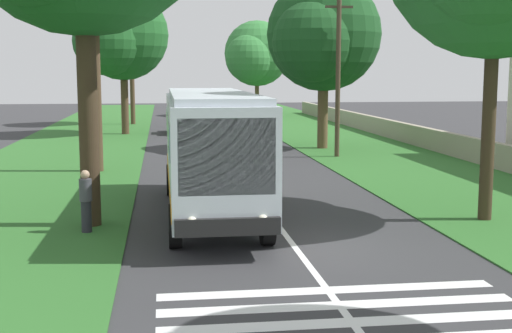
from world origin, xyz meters
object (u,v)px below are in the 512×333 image
(roadside_tree_right_2, at_px, (320,37))
(utility_pole, at_px, (338,74))
(trailing_car_0, at_px, (248,134))
(roadside_tree_right_1, at_px, (255,55))
(coach_bus, at_px, (210,145))
(roadside_tree_left_2, at_px, (119,37))
(pedestrian, at_px, (86,200))
(trailing_car_1, at_px, (181,124))
(trailing_car_2, at_px, (228,118))
(roadside_tree_left_3, at_px, (129,29))

(roadside_tree_right_2, xyz_separation_m, utility_pole, (-3.89, -0.04, -2.01))
(trailing_car_0, bearing_deg, roadside_tree_right_1, -8.52)
(coach_bus, bearing_deg, roadside_tree_left_2, 8.64)
(utility_pole, distance_m, pedestrian, 19.23)
(trailing_car_1, bearing_deg, roadside_tree_right_1, -22.32)
(trailing_car_1, distance_m, utility_pole, 17.13)
(roadside_tree_right_2, bearing_deg, roadside_tree_right_1, -0.70)
(coach_bus, distance_m, roadside_tree_right_2, 19.28)
(roadside_tree_left_2, bearing_deg, coach_bus, -171.36)
(trailing_car_2, xyz_separation_m, roadside_tree_right_2, (-16.92, -3.56, 5.57))
(coach_bus, bearing_deg, trailing_car_1, 0.22)
(roadside_tree_right_1, height_order, pedestrian, roadside_tree_right_1)
(coach_bus, xyz_separation_m, roadside_tree_left_3, (37.07, 3.99, 5.58))
(trailing_car_1, distance_m, trailing_car_2, 7.03)
(roadside_tree_right_1, bearing_deg, roadside_tree_right_2, 179.30)
(trailing_car_2, height_order, roadside_tree_left_3, roadside_tree_left_3)
(trailing_car_0, relative_size, pedestrian, 2.54)
(coach_bus, height_order, roadside_tree_right_2, roadside_tree_right_2)
(trailing_car_0, height_order, utility_pole, utility_pole)
(trailing_car_0, height_order, roadside_tree_right_2, roadside_tree_right_2)
(roadside_tree_left_2, xyz_separation_m, pedestrian, (-29.83, -0.72, -5.74))
(roadside_tree_left_2, bearing_deg, trailing_car_0, -134.99)
(trailing_car_2, bearing_deg, trailing_car_1, 146.21)
(trailing_car_1, height_order, roadside_tree_right_1, roadside_tree_right_1)
(roadside_tree_left_3, distance_m, roadside_tree_right_2, 22.81)
(roadside_tree_right_2, distance_m, utility_pole, 4.38)
(roadside_tree_right_1, distance_m, roadside_tree_right_2, 30.19)
(roadside_tree_right_1, bearing_deg, pedestrian, 167.24)
(coach_bus, distance_m, roadside_tree_right_1, 48.30)
(trailing_car_1, height_order, pedestrian, pedestrian)
(trailing_car_0, relative_size, roadside_tree_right_2, 0.45)
(roadside_tree_right_1, bearing_deg, coach_bus, 170.76)
(trailing_car_2, bearing_deg, roadside_tree_right_2, -168.10)
(trailing_car_0, relative_size, trailing_car_2, 1.00)
(roadside_tree_left_3, xyz_separation_m, utility_pole, (-23.62, -11.39, -3.50))
(coach_bus, xyz_separation_m, pedestrian, (-2.05, 3.50, -1.24))
(coach_bus, height_order, trailing_car_0, coach_bus)
(trailing_car_1, bearing_deg, roadside_tree_left_3, 24.18)
(trailing_car_1, distance_m, roadside_tree_right_2, 14.48)
(roadside_tree_right_2, relative_size, utility_pole, 1.18)
(trailing_car_2, distance_m, roadside_tree_left_2, 11.92)
(trailing_car_1, xyz_separation_m, roadside_tree_left_2, (-0.64, 4.11, 5.98))
(roadside_tree_right_1, bearing_deg, roadside_tree_left_2, 148.81)
(roadside_tree_left_3, bearing_deg, trailing_car_1, -155.82)
(trailing_car_1, xyz_separation_m, roadside_tree_right_2, (-11.08, -7.47, 5.57))
(coach_bus, xyz_separation_m, utility_pole, (13.45, -7.40, 2.08))
(trailing_car_0, bearing_deg, pedestrian, 162.13)
(roadside_tree_left_2, bearing_deg, utility_pole, -140.98)
(trailing_car_2, bearing_deg, trailing_car_0, 179.21)
(trailing_car_1, height_order, roadside_tree_right_2, roadside_tree_right_2)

